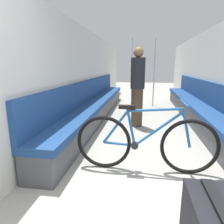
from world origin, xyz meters
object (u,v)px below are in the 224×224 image
at_px(bench_seat_row_left, 96,106).
at_px(bicycle, 145,143).
at_px(grab_pole_far, 132,74).
at_px(passenger_standing, 137,87).
at_px(grab_pole_near, 154,74).
at_px(bench_seat_row_right, 198,109).

bearing_deg(bench_seat_row_left, bicycle, -64.08).
bearing_deg(bicycle, bench_seat_row_left, 128.13).
distance_m(grab_pole_far, passenger_standing, 2.20).
bearing_deg(bench_seat_row_left, passenger_standing, -27.16).
bearing_deg(passenger_standing, bench_seat_row_left, 142.50).
distance_m(grab_pole_near, passenger_standing, 2.40).
distance_m(bicycle, passenger_standing, 2.00).
height_order(grab_pole_near, grab_pole_far, same).
bearing_deg(grab_pole_near, bench_seat_row_right, -62.49).
relative_size(bench_seat_row_right, grab_pole_far, 2.86).
relative_size(grab_pole_near, passenger_standing, 1.27).
distance_m(bench_seat_row_left, bicycle, 2.74).
distance_m(bench_seat_row_right, passenger_standing, 1.60).
bearing_deg(bicycle, grab_pole_near, 98.25).
bearing_deg(passenger_standing, grab_pole_near, 68.57).
relative_size(bench_seat_row_left, grab_pole_far, 2.86).
distance_m(bench_seat_row_right, grab_pole_far, 2.44).
height_order(bicycle, grab_pole_far, grab_pole_far).
bearing_deg(grab_pole_near, passenger_standing, -101.09).
bearing_deg(grab_pole_far, bench_seat_row_right, -45.11).
bearing_deg(bench_seat_row_right, bench_seat_row_left, 180.00).
bearing_deg(grab_pole_near, grab_pole_far, -167.11).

